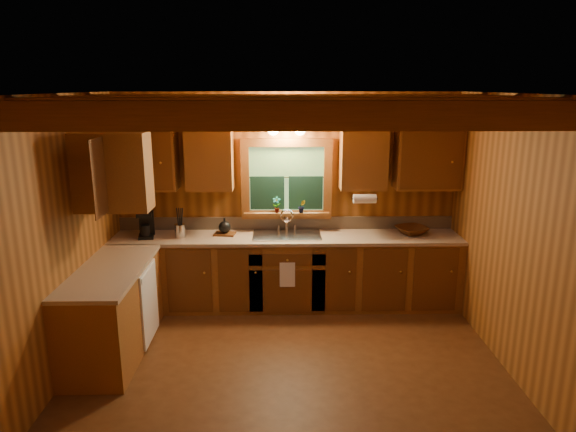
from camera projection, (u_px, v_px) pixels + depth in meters
The scene contains 20 objects.
room at pixel (290, 244), 4.54m from camera, with size 4.20×4.20×4.20m.
ceiling_beams at pixel (290, 107), 4.24m from camera, with size 4.20×2.54×0.18m.
base_cabinets at pixel (245, 282), 5.99m from camera, with size 4.20×2.22×0.86m.
countertop at pixel (246, 245), 5.89m from camera, with size 4.20×2.24×0.04m.
backsplash at pixel (287, 223), 6.44m from camera, with size 4.20×0.02×0.16m, color tan.
dishwasher_panel at pixel (150, 303), 5.39m from camera, with size 0.02×0.60×0.80m, color white.
upper_cabinets at pixel (237, 161), 5.77m from camera, with size 4.19×1.77×0.78m.
window at pixel (287, 181), 6.29m from camera, with size 1.12×0.08×1.00m.
window_sill at pixel (287, 214), 6.35m from camera, with size 1.06×0.14×0.04m, color brown.
wall_sconce at pixel (287, 130), 6.02m from camera, with size 0.45×0.21×0.17m.
paper_towel_roll at pixel (365, 199), 6.02m from camera, with size 0.11×0.11×0.27m, color white.
dish_towel at pixel (287, 275), 5.96m from camera, with size 0.18×0.01×0.30m, color white.
sink at pixel (287, 239), 6.20m from camera, with size 0.82×0.48×0.43m.
coffee_maker at pixel (146, 225), 6.09m from camera, with size 0.17×0.22×0.31m.
utensil_crock at pixel (180, 230), 6.10m from camera, with size 0.13×0.13×0.36m.
cutting_board at pixel (225, 234), 6.22m from camera, with size 0.25×0.18×0.02m, color #5A3013.
teakettle at pixel (225, 227), 6.20m from camera, with size 0.15×0.15×0.19m.
wicker_basket at pixel (412, 230), 6.25m from camera, with size 0.37×0.37×0.09m, color #48230C.
potted_plant_left at pixel (277, 205), 6.29m from camera, with size 0.11×0.07×0.20m, color #5A3013.
potted_plant_right at pixel (302, 206), 6.29m from camera, with size 0.09×0.07×0.16m, color #5A3013.
Camera 1 is at (-0.09, -4.34, 2.66)m, focal length 31.78 mm.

